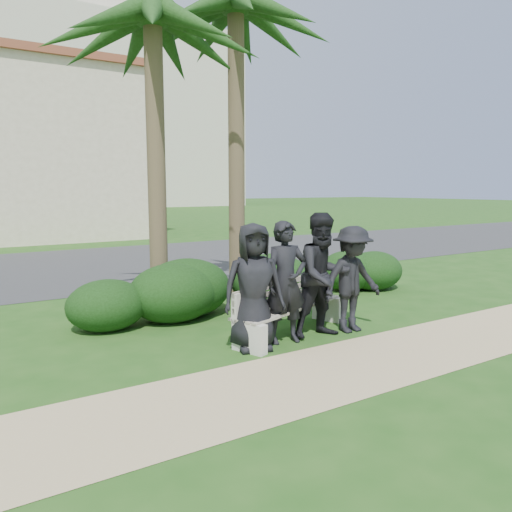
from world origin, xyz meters
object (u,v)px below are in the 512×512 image
object	(u,v)px
man_b	(286,282)
palm_left	(152,16)
man_d	(352,279)
park_bench	(291,311)
palm_right	(236,6)
man_a	(254,287)
man_c	(323,275)

from	to	relation	value
man_b	palm_left	xyz separation A→B (m)	(-0.74, 2.85, 4.15)
man_d	palm_left	world-z (taller)	palm_left
park_bench	man_d	xyz separation A→B (m)	(0.85, -0.37, 0.46)
palm_left	man_d	bearing A→B (deg)	-57.42
park_bench	palm_right	distance (m)	5.99
man_a	man_c	distance (m)	1.16
palm_left	man_b	bearing A→B (deg)	-75.43
man_b	man_d	bearing A→B (deg)	4.98
park_bench	palm_left	size ratio (longest dim) A/B	0.39
man_c	palm_left	xyz separation A→B (m)	(-1.36, 2.92, 4.10)
man_d	palm_right	bearing A→B (deg)	93.73
park_bench	man_b	world-z (taller)	man_b
park_bench	man_d	size ratio (longest dim) A/B	1.46
park_bench	palm_right	xyz separation A→B (m)	(0.73, 2.85, 5.22)
man_c	man_d	world-z (taller)	man_c
man_a	palm_left	size ratio (longest dim) A/B	0.29
man_a	man_d	distance (m)	1.69
man_a	man_c	size ratio (longest dim) A/B	0.94
man_d	palm_left	size ratio (longest dim) A/B	0.27
palm_right	man_c	bearing A→B (deg)	-97.39
man_c	palm_right	bearing A→B (deg)	87.42
park_bench	man_c	xyz separation A→B (m)	(0.32, -0.34, 0.56)
man_c	man_d	xyz separation A→B (m)	(0.53, -0.04, -0.11)
man_c	palm_left	bearing A→B (deg)	119.82
man_a	man_c	world-z (taller)	man_c
man_c	palm_right	world-z (taller)	palm_right
man_b	man_c	world-z (taller)	man_c
man_d	park_bench	bearing A→B (deg)	157.88
park_bench	palm_left	xyz separation A→B (m)	(-1.04, 2.58, 4.67)
man_a	park_bench	bearing A→B (deg)	34.46
man_a	palm_right	xyz separation A→B (m)	(1.57, 3.13, 4.72)
man_b	palm_right	bearing A→B (deg)	81.76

